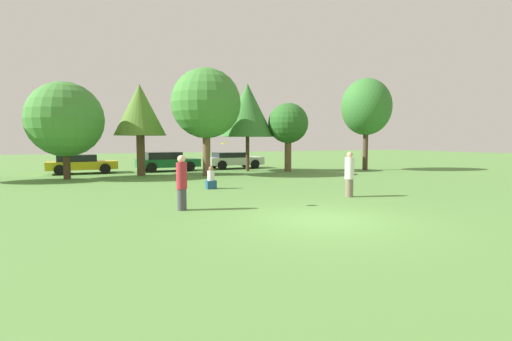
# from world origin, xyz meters

# --- Properties ---
(ground_plane) EXTENTS (120.00, 120.00, 0.00)m
(ground_plane) POSITION_xyz_m (0.00, 0.00, 0.00)
(ground_plane) COLOR #54843D
(person_thrower) EXTENTS (0.33, 0.33, 1.74)m
(person_thrower) POSITION_xyz_m (-3.18, 3.02, 0.88)
(person_thrower) COLOR #3F3F47
(person_thrower) RESTS_ON ground
(person_catcher) EXTENTS (0.36, 0.36, 1.76)m
(person_catcher) POSITION_xyz_m (3.42, 3.20, 0.88)
(person_catcher) COLOR #726651
(person_catcher) RESTS_ON ground
(frisbee) EXTENTS (0.26, 0.26, 0.13)m
(frisbee) POSITION_xyz_m (-1.78, 2.90, 2.12)
(frisbee) COLOR yellow
(bystander_sitting) EXTENTS (0.43, 0.36, 1.03)m
(bystander_sitting) POSITION_xyz_m (-0.74, 7.79, 0.42)
(bystander_sitting) COLOR navy
(bystander_sitting) RESTS_ON ground
(tree_1) EXTENTS (4.17, 4.17, 5.44)m
(tree_1) POSITION_xyz_m (-6.91, 15.15, 3.35)
(tree_1) COLOR #473323
(tree_1) RESTS_ON ground
(tree_2) EXTENTS (3.19, 3.19, 5.69)m
(tree_2) POSITION_xyz_m (-2.76, 16.03, 4.04)
(tree_2) COLOR brown
(tree_2) RESTS_ON ground
(tree_3) EXTENTS (4.29, 4.29, 6.61)m
(tree_3) POSITION_xyz_m (0.94, 14.09, 4.44)
(tree_3) COLOR brown
(tree_3) RESTS_ON ground
(tree_4) EXTENTS (3.76, 3.76, 6.21)m
(tree_4) POSITION_xyz_m (4.64, 16.35, 4.32)
(tree_4) COLOR #473323
(tree_4) RESTS_ON ground
(tree_5) EXTENTS (2.83, 2.83, 4.82)m
(tree_5) POSITION_xyz_m (7.19, 15.02, 3.35)
(tree_5) COLOR brown
(tree_5) RESTS_ON ground
(tree_6) EXTENTS (3.63, 3.63, 6.69)m
(tree_6) POSITION_xyz_m (12.89, 13.62, 4.61)
(tree_6) COLOR #473323
(tree_6) RESTS_ON ground
(parked_car_yellow) EXTENTS (4.38, 2.20, 1.25)m
(parked_car_yellow) POSITION_xyz_m (-6.25, 18.98, 0.67)
(parked_car_yellow) COLOR gold
(parked_car_yellow) RESTS_ON ground
(parked_car_green) EXTENTS (4.42, 2.21, 1.36)m
(parked_car_green) POSITION_xyz_m (-0.64, 18.75, 0.71)
(parked_car_green) COLOR #196633
(parked_car_green) RESTS_ON ground
(parked_car_white) EXTENTS (4.49, 2.23, 1.26)m
(parked_car_white) POSITION_xyz_m (4.58, 19.13, 0.69)
(parked_car_white) COLOR silver
(parked_car_white) RESTS_ON ground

